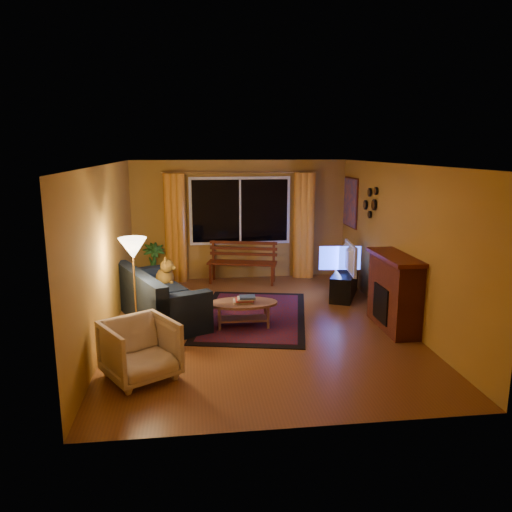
{
  "coord_description": "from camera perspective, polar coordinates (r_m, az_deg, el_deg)",
  "views": [
    {
      "loc": [
        -0.98,
        -7.42,
        2.73
      ],
      "look_at": [
        0.0,
        0.3,
        1.05
      ],
      "focal_mm": 35.0,
      "sensor_mm": 36.0,
      "label": 1
    }
  ],
  "objects": [
    {
      "name": "mirror_cluster",
      "position": [
        9.33,
        12.88,
        6.16
      ],
      "size": [
        0.06,
        0.6,
        0.56
      ],
      "primitive_type": null,
      "color": "black",
      "rests_on": "wall_right"
    },
    {
      "name": "painting",
      "position": [
        10.43,
        10.74,
        6.03
      ],
      "size": [
        0.04,
        0.76,
        0.96
      ],
      "primitive_type": "cube",
      "color": "#CA5A26",
      "rests_on": "wall_right"
    },
    {
      "name": "television",
      "position": [
        9.38,
        10.16,
        -0.21
      ],
      "size": [
        0.24,
        0.97,
        0.55
      ],
      "primitive_type": "imported",
      "rotation": [
        0.0,
        0.0,
        1.46
      ],
      "color": "black",
      "rests_on": "tv_console"
    },
    {
      "name": "fireplace",
      "position": [
        7.95,
        15.53,
        -4.19
      ],
      "size": [
        0.4,
        1.2,
        1.1
      ],
      "primitive_type": "cube",
      "color": "maroon",
      "rests_on": "ground"
    },
    {
      "name": "ceiling",
      "position": [
        7.48,
        0.29,
        10.5
      ],
      "size": [
        4.5,
        6.0,
        0.02
      ],
      "primitive_type": "cube",
      "color": "white",
      "rests_on": "ground"
    },
    {
      "name": "bench",
      "position": [
        10.32,
        -1.58,
        -1.93
      ],
      "size": [
        1.47,
        0.76,
        0.42
      ],
      "primitive_type": "cube",
      "rotation": [
        0.0,
        0.0,
        -0.25
      ],
      "color": "#4D1909",
      "rests_on": "ground"
    },
    {
      "name": "wall_right",
      "position": [
        8.23,
        16.09,
        1.34
      ],
      "size": [
        0.02,
        6.0,
        2.5
      ],
      "primitive_type": "cube",
      "color": "#B58331",
      "rests_on": "ground"
    },
    {
      "name": "floor_lamp",
      "position": [
        7.41,
        -13.67,
        -3.68
      ],
      "size": [
        0.29,
        0.29,
        1.5
      ],
      "primitive_type": "cylinder",
      "rotation": [
        0.0,
        0.0,
        -0.19
      ],
      "color": "#BF8C3F",
      "rests_on": "ground"
    },
    {
      "name": "potted_plant",
      "position": [
        10.46,
        -11.61,
        -0.85
      ],
      "size": [
        0.59,
        0.59,
        0.83
      ],
      "primitive_type": "imported",
      "rotation": [
        0.0,
        0.0,
        0.32
      ],
      "color": "#235B1E",
      "rests_on": "ground"
    },
    {
      "name": "dog",
      "position": [
        8.6,
        -10.39,
        -2.02
      ],
      "size": [
        0.43,
        0.51,
        0.48
      ],
      "primitive_type": null,
      "rotation": [
        0.0,
        0.0,
        0.3
      ],
      "color": "olive",
      "rests_on": "sofa"
    },
    {
      "name": "wall_left",
      "position": [
        7.67,
        -16.7,
        0.54
      ],
      "size": [
        0.02,
        6.0,
        2.5
      ],
      "primitive_type": "cube",
      "color": "#B58331",
      "rests_on": "ground"
    },
    {
      "name": "curtain_right",
      "position": [
        10.68,
        5.46,
        3.46
      ],
      "size": [
        0.36,
        0.36,
        2.24
      ],
      "primitive_type": "cylinder",
      "color": "orange",
      "rests_on": "ground"
    },
    {
      "name": "wall_back",
      "position": [
        10.58,
        -1.85,
        4.14
      ],
      "size": [
        4.5,
        0.02,
        2.5
      ],
      "primitive_type": "cube",
      "color": "#B58331",
      "rests_on": "ground"
    },
    {
      "name": "rug",
      "position": [
        8.34,
        -0.37,
        -6.84
      ],
      "size": [
        2.24,
        3.0,
        0.02
      ],
      "primitive_type": "cube",
      "rotation": [
        0.0,
        0.0,
        -0.21
      ],
      "color": "#630E0A",
      "rests_on": "ground"
    },
    {
      "name": "sofa",
      "position": [
        8.22,
        -10.84,
        -4.39
      ],
      "size": [
        1.64,
        2.24,
        0.83
      ],
      "primitive_type": "cube",
      "rotation": [
        0.0,
        0.0,
        0.41
      ],
      "color": "black",
      "rests_on": "ground"
    },
    {
      "name": "window",
      "position": [
        10.49,
        -1.83,
        5.17
      ],
      "size": [
        2.0,
        0.02,
        1.3
      ],
      "primitive_type": "cube",
      "color": "black",
      "rests_on": "wall_back"
    },
    {
      "name": "curtain_rod",
      "position": [
        10.37,
        -1.83,
        9.53
      ],
      "size": [
        3.2,
        0.03,
        0.03
      ],
      "primitive_type": "cylinder",
      "rotation": [
        0.0,
        1.57,
        0.0
      ],
      "color": "#BF8C3F",
      "rests_on": "wall_back"
    },
    {
      "name": "coffee_table",
      "position": [
        7.85,
        -1.49,
        -6.65
      ],
      "size": [
        1.11,
        1.11,
        0.39
      ],
      "primitive_type": "cylinder",
      "rotation": [
        0.0,
        0.0,
        -0.03
      ],
      "color": "#976751",
      "rests_on": "ground"
    },
    {
      "name": "curtain_left",
      "position": [
        10.43,
        -9.2,
        3.15
      ],
      "size": [
        0.36,
        0.36,
        2.24
      ],
      "primitive_type": "cylinder",
      "color": "orange",
      "rests_on": "ground"
    },
    {
      "name": "floor",
      "position": [
        7.97,
        0.27,
        -7.93
      ],
      "size": [
        4.5,
        6.0,
        0.02
      ],
      "primitive_type": "cube",
      "color": "brown",
      "rests_on": "ground"
    },
    {
      "name": "tv_console",
      "position": [
        9.5,
        10.04,
        -3.22
      ],
      "size": [
        0.81,
        1.18,
        0.47
      ],
      "primitive_type": "cube",
      "rotation": [
        0.0,
        0.0,
        -0.43
      ],
      "color": "black",
      "rests_on": "ground"
    },
    {
      "name": "armchair",
      "position": [
        6.23,
        -13.12,
        -10.09
      ],
      "size": [
        1.04,
        1.03,
        0.8
      ],
      "primitive_type": "imported",
      "rotation": [
        0.0,
        0.0,
        0.54
      ],
      "color": "beige",
      "rests_on": "ground"
    }
  ]
}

